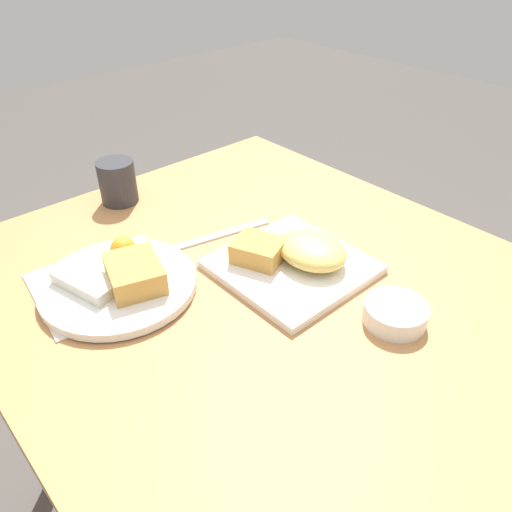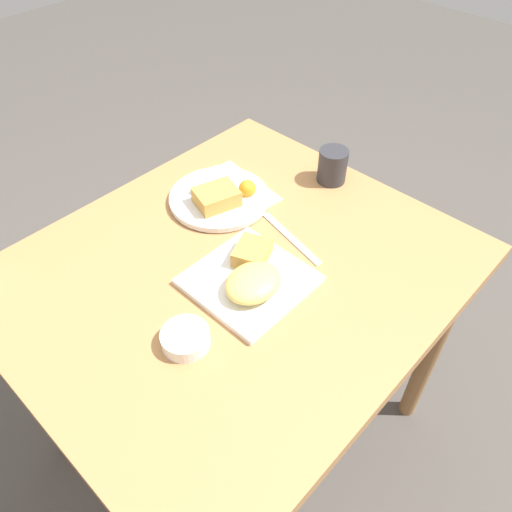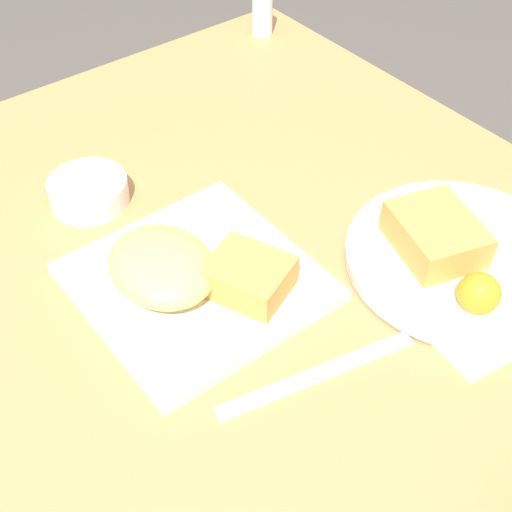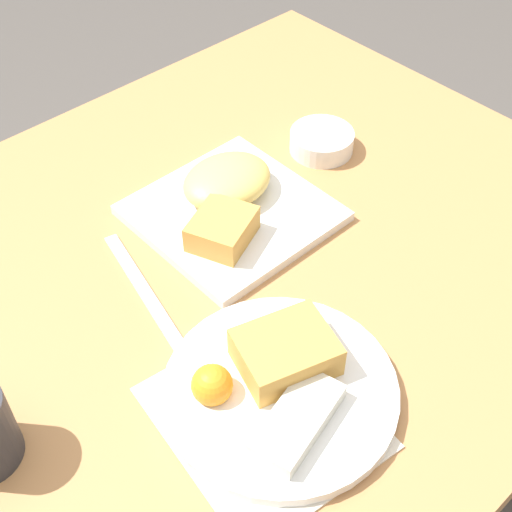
{
  "view_description": "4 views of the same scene",
  "coord_description": "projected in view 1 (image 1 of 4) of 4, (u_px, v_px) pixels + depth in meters",
  "views": [
    {
      "loc": [
        -0.48,
        0.45,
        1.26
      ],
      "look_at": [
        0.03,
        -0.01,
        0.78
      ],
      "focal_mm": 35.0,
      "sensor_mm": 36.0,
      "label": 1
    },
    {
      "loc": [
        -0.52,
        -0.55,
        1.54
      ],
      "look_at": [
        0.03,
        -0.04,
        0.79
      ],
      "focal_mm": 35.0,
      "sensor_mm": 36.0,
      "label": 2
    },
    {
      "loc": [
        0.43,
        -0.32,
        1.3
      ],
      "look_at": [
        0.01,
        0.01,
        0.77
      ],
      "focal_mm": 50.0,
      "sensor_mm": 36.0,
      "label": 3
    },
    {
      "loc": [
        0.44,
        0.48,
        1.4
      ],
      "look_at": [
        0.03,
        0.03,
        0.77
      ],
      "focal_mm": 50.0,
      "sensor_mm": 36.0,
      "label": 4
    }
  ],
  "objects": [
    {
      "name": "dining_table",
      "position": [
        262.0,
        321.0,
        0.88
      ],
      "size": [
        0.96,
        0.84,
        0.75
      ],
      "color": "#B27A47",
      "rests_on": "ground_plane"
    },
    {
      "name": "menu_card",
      "position": [
        106.0,
        281.0,
        0.82
      ],
      "size": [
        0.22,
        0.24,
        0.0
      ],
      "rotation": [
        0.0,
        0.0,
        -0.12
      ],
      "color": "beige",
      "rests_on": "dining_table"
    },
    {
      "name": "plate_square_near",
      "position": [
        295.0,
        258.0,
        0.84
      ],
      "size": [
        0.23,
        0.23,
        0.06
      ],
      "color": "white",
      "rests_on": "dining_table"
    },
    {
      "name": "plate_oval_far",
      "position": [
        120.0,
        279.0,
        0.8
      ],
      "size": [
        0.25,
        0.25,
        0.05
      ],
      "color": "white",
      "rests_on": "menu_card"
    },
    {
      "name": "sauce_ramekin",
      "position": [
        395.0,
        313.0,
        0.74
      ],
      "size": [
        0.09,
        0.09,
        0.03
      ],
      "color": "white",
      "rests_on": "dining_table"
    },
    {
      "name": "butter_knife",
      "position": [
        220.0,
        235.0,
        0.94
      ],
      "size": [
        0.06,
        0.21,
        0.0
      ],
      "rotation": [
        0.0,
        0.0,
        1.36
      ],
      "color": "silver",
      "rests_on": "dining_table"
    },
    {
      "name": "coffee_mug",
      "position": [
        118.0,
        182.0,
        1.03
      ],
      "size": [
        0.08,
        0.08,
        0.09
      ],
      "color": "#2D2D33",
      "rests_on": "dining_table"
    }
  ]
}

